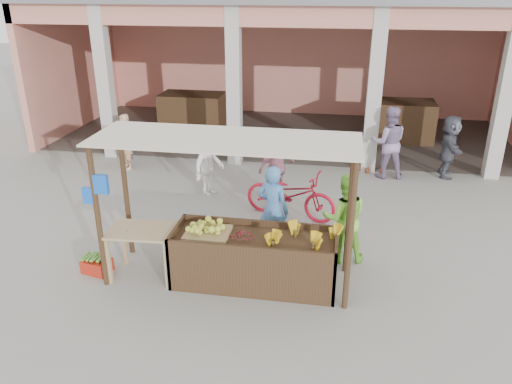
% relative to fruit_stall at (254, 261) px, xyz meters
% --- Properties ---
extents(ground, '(60.00, 60.00, 0.00)m').
position_rel_fruit_stall_xyz_m(ground, '(-0.50, 0.00, -0.40)').
color(ground, gray).
rests_on(ground, ground).
extents(market_building, '(14.40, 6.40, 4.20)m').
position_rel_fruit_stall_xyz_m(market_building, '(-0.45, 8.93, 2.30)').
color(market_building, tan).
rests_on(market_building, ground).
extents(fruit_stall, '(2.60, 0.95, 0.80)m').
position_rel_fruit_stall_xyz_m(fruit_stall, '(0.00, 0.00, 0.00)').
color(fruit_stall, '#452F1B').
rests_on(fruit_stall, ground).
extents(stall_awning, '(4.09, 1.35, 2.39)m').
position_rel_fruit_stall_xyz_m(stall_awning, '(-0.51, 0.06, 1.58)').
color(stall_awning, '#452F1B').
rests_on(stall_awning, ground).
extents(banana_heap, '(1.04, 0.57, 0.19)m').
position_rel_fruit_stall_xyz_m(banana_heap, '(0.75, 0.01, 0.49)').
color(banana_heap, gold).
rests_on(banana_heap, fruit_stall).
extents(melon_tray, '(0.70, 0.61, 0.19)m').
position_rel_fruit_stall_xyz_m(melon_tray, '(-0.75, -0.01, 0.49)').
color(melon_tray, '#9A7D4F').
rests_on(melon_tray, fruit_stall).
extents(berry_heap, '(0.39, 0.32, 0.13)m').
position_rel_fruit_stall_xyz_m(berry_heap, '(-0.19, -0.03, 0.46)').
color(berry_heap, maroon).
rests_on(berry_heap, fruit_stall).
extents(side_table, '(1.11, 0.78, 0.86)m').
position_rel_fruit_stall_xyz_m(side_table, '(-1.80, -0.12, 0.32)').
color(side_table, tan).
rests_on(side_table, ground).
extents(papaya_pile, '(0.63, 0.36, 0.18)m').
position_rel_fruit_stall_xyz_m(papaya_pile, '(-1.80, -0.12, 0.55)').
color(papaya_pile, '#46892C').
rests_on(papaya_pile, side_table).
extents(red_crate, '(0.52, 0.42, 0.24)m').
position_rel_fruit_stall_xyz_m(red_crate, '(-2.66, -0.14, -0.28)').
color(red_crate, '#B22413').
rests_on(red_crate, ground).
extents(plantain_bundle, '(0.37, 0.26, 0.07)m').
position_rel_fruit_stall_xyz_m(plantain_bundle, '(-2.66, -0.14, -0.13)').
color(plantain_bundle, '#559536').
rests_on(plantain_bundle, red_crate).
extents(produce_sacks, '(1.03, 0.77, 0.62)m').
position_rel_fruit_stall_xyz_m(produce_sacks, '(2.07, 5.51, -0.09)').
color(produce_sacks, maroon).
rests_on(produce_sacks, ground).
extents(vendor_blue, '(0.79, 0.69, 1.76)m').
position_rel_fruit_stall_xyz_m(vendor_blue, '(0.15, 1.05, 0.48)').
color(vendor_blue, '#4E8BD3').
rests_on(vendor_blue, ground).
extents(vendor_green, '(0.87, 0.58, 1.68)m').
position_rel_fruit_stall_xyz_m(vendor_green, '(1.38, 0.98, 0.44)').
color(vendor_green, '#80D43F').
rests_on(vendor_green, ground).
extents(motorcycle, '(1.20, 2.14, 1.06)m').
position_rel_fruit_stall_xyz_m(motorcycle, '(0.31, 2.52, 0.13)').
color(motorcycle, '#A61327').
rests_on(motorcycle, ground).
extents(shopper_a, '(0.88, 1.16, 1.62)m').
position_rel_fruit_stall_xyz_m(shopper_a, '(-1.62, 3.42, 0.41)').
color(shopper_a, silver).
rests_on(shopper_a, ground).
extents(shopper_b, '(1.08, 1.06, 1.68)m').
position_rel_fruit_stall_xyz_m(shopper_b, '(-0.08, 3.35, 0.44)').
color(shopper_b, '#BF798E').
rests_on(shopper_b, ground).
extents(shopper_d, '(0.77, 1.57, 1.64)m').
position_rel_fruit_stall_xyz_m(shopper_d, '(3.90, 5.51, 0.42)').
color(shopper_d, '#4C4D59').
rests_on(shopper_d, ground).
extents(shopper_e, '(0.69, 0.69, 1.50)m').
position_rel_fruit_stall_xyz_m(shopper_e, '(-4.18, 4.71, 0.35)').
color(shopper_e, tan).
rests_on(shopper_e, ground).
extents(shopper_f, '(1.00, 0.63, 1.95)m').
position_rel_fruit_stall_xyz_m(shopper_f, '(2.41, 5.22, 0.58)').
color(shopper_f, '#8F7AA1').
rests_on(shopper_f, ground).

